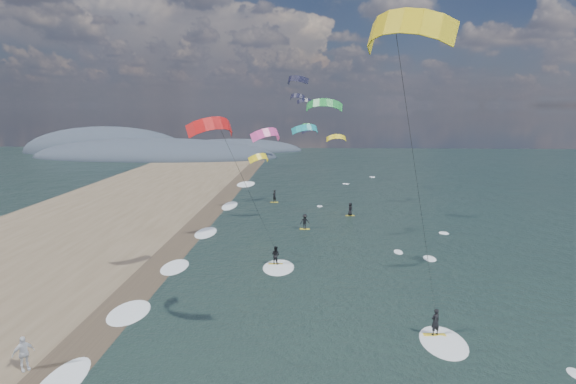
{
  "coord_description": "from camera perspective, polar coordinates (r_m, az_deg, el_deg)",
  "views": [
    {
      "loc": [
        0.66,
        -22.9,
        13.29
      ],
      "look_at": [
        -1.0,
        12.0,
        7.0
      ],
      "focal_mm": 30.0,
      "sensor_mm": 36.0,
      "label": 1
    }
  ],
  "objects": [
    {
      "name": "bg_kite_field",
      "position": [
        76.3,
        2.1,
        9.0
      ],
      "size": [
        13.88,
        72.33,
        11.34
      ],
      "color": "black",
      "rests_on": "ground"
    },
    {
      "name": "coastal_hills",
      "position": [
        139.08,
        -16.44,
        4.31
      ],
      "size": [
        80.0,
        41.0,
        15.0
      ],
      "color": "#3D4756",
      "rests_on": "ground"
    },
    {
      "name": "kitesurfer_near_b",
      "position": [
        35.56,
        -5.72,
        1.99
      ],
      "size": [
        6.87,
        9.02,
        13.2
      ],
      "color": "yellow",
      "rests_on": "ground"
    },
    {
      "name": "ground",
      "position": [
        26.48,
        0.99,
        -19.92
      ],
      "size": [
        260.0,
        260.0,
        0.0
      ],
      "primitive_type": "plane",
      "color": "black",
      "rests_on": "ground"
    },
    {
      "name": "beach_walker",
      "position": [
        28.97,
        -28.87,
        -16.41
      ],
      "size": [
        1.05,
        1.1,
        1.84
      ],
      "primitive_type": "imported",
      "rotation": [
        0.0,
        0.0,
        0.84
      ],
      "color": "silver",
      "rests_on": "ground"
    },
    {
      "name": "wet_sand_strip",
      "position": [
        37.67,
        -17.44,
        -10.94
      ],
      "size": [
        3.0,
        240.0,
        0.0
      ],
      "primitive_type": "cube",
      "color": "#382D23",
      "rests_on": "ground"
    },
    {
      "name": "shoreline_surf",
      "position": [
        41.54,
        -13.61,
        -8.75
      ],
      "size": [
        2.4,
        79.4,
        0.11
      ],
      "color": "white",
      "rests_on": "ground"
    },
    {
      "name": "far_kitesurfers",
      "position": [
        57.43,
        2.66,
        -2.32
      ],
      "size": [
        10.99,
        15.37,
        1.77
      ],
      "color": "yellow",
      "rests_on": "ground"
    },
    {
      "name": "kitesurfer_near_a",
      "position": [
        22.15,
        13.93,
        9.77
      ],
      "size": [
        7.67,
        9.29,
        17.53
      ],
      "color": "yellow",
      "rests_on": "ground"
    }
  ]
}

